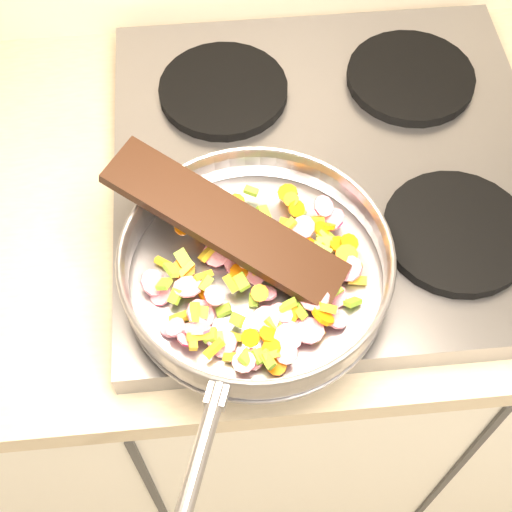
{
  "coord_description": "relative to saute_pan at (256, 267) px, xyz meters",
  "views": [
    {
      "loc": [
        -0.86,
        1.04,
        1.71
      ],
      "look_at": [
        -0.82,
        1.48,
        1.01
      ],
      "focal_mm": 50.0,
      "sensor_mm": 36.0,
      "label": 1
    }
  ],
  "objects": [
    {
      "name": "grate_fr",
      "position": [
        0.26,
        0.05,
        -0.04
      ],
      "size": [
        0.19,
        0.19,
        0.02
      ],
      "primitive_type": "cylinder",
      "color": "black",
      "rests_on": "cooktop"
    },
    {
      "name": "grate_bl",
      "position": [
        -0.02,
        0.33,
        -0.04
      ],
      "size": [
        0.19,
        0.19,
        0.02
      ],
      "primitive_type": "cylinder",
      "color": "black",
      "rests_on": "cooktop"
    },
    {
      "name": "saute_pan",
      "position": [
        0.0,
        0.0,
        0.0
      ],
      "size": [
        0.37,
        0.52,
        0.06
      ],
      "rotation": [
        0.0,
        0.0,
        -0.33
      ],
      "color": "#9E9EA5",
      "rests_on": "grate_fl"
    },
    {
      "name": "grate_br",
      "position": [
        0.26,
        0.33,
        -0.04
      ],
      "size": [
        0.19,
        0.19,
        0.02
      ],
      "primitive_type": "cylinder",
      "color": "black",
      "rests_on": "cooktop"
    },
    {
      "name": "wooden_spatula",
      "position": [
        -0.03,
        0.05,
        0.03
      ],
      "size": [
        0.29,
        0.23,
        0.08
      ],
      "primitive_type": "cube",
      "rotation": [
        0.0,
        -0.22,
        2.55
      ],
      "color": "black",
      "rests_on": "saute_pan"
    },
    {
      "name": "cooktop",
      "position": [
        0.12,
        0.19,
        -0.07
      ],
      "size": [
        0.6,
        0.6,
        0.04
      ],
      "primitive_type": "cube",
      "color": "#939399",
      "rests_on": "counter_top"
    },
    {
      "name": "vegetable_heap",
      "position": [
        0.01,
        -0.01,
        -0.01
      ],
      "size": [
        0.28,
        0.26,
        0.05
      ],
      "color": "gold",
      "rests_on": "saute_pan"
    },
    {
      "name": "grate_fl",
      "position": [
        -0.02,
        0.05,
        -0.04
      ],
      "size": [
        0.19,
        0.19,
        0.02
      ],
      "primitive_type": "cylinder",
      "color": "black",
      "rests_on": "cooktop"
    }
  ]
}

